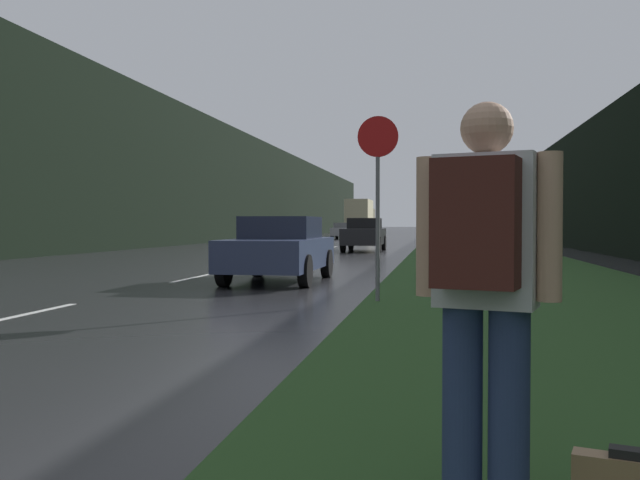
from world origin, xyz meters
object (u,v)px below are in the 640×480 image
object	(u,v)px
car_passing_near	(280,249)
car_oncoming	(344,231)
delivery_truck	(360,218)
stop_sign	(378,189)
car_passing_far	(364,234)
hitchhiker_with_backpack	(484,281)

from	to	relation	value
car_passing_near	car_oncoming	xyz separation A→B (m)	(-4.53, 42.52, -0.02)
delivery_truck	car_oncoming	bearing A→B (deg)	-90.00
stop_sign	car_passing_near	size ratio (longest dim) A/B	0.72
car_passing_near	car_passing_far	bearing A→B (deg)	-90.00
hitchhiker_with_backpack	car_oncoming	bearing A→B (deg)	114.23
car_oncoming	hitchhiker_with_backpack	bearing A→B (deg)	-81.37
delivery_truck	hitchhiker_with_backpack	bearing A→B (deg)	-82.92
delivery_truck	car_passing_far	bearing A→B (deg)	-83.09
stop_sign	car_oncoming	xyz separation A→B (m)	(-7.04, 46.14, -1.13)
stop_sign	car_oncoming	distance (m)	46.69
hitchhiker_with_backpack	car_passing_far	xyz separation A→B (m)	(-3.69, 28.82, -0.24)
stop_sign	hitchhiker_with_backpack	xyz separation A→B (m)	(1.18, -8.04, -0.81)
hitchhiker_with_backpack	car_oncoming	size ratio (longest dim) A/B	0.41
stop_sign	car_oncoming	bearing A→B (deg)	98.67
car_passing_far	stop_sign	bearing A→B (deg)	96.88
car_passing_near	car_passing_far	distance (m)	17.16
delivery_truck	car_passing_near	bearing A→B (deg)	-85.25
car_passing_near	delivery_truck	distance (m)	54.75
car_passing_far	delivery_truck	xyz separation A→B (m)	(-4.53, 37.39, 1.15)
hitchhiker_with_backpack	car_passing_far	bearing A→B (deg)	112.91
car_passing_near	car_oncoming	bearing A→B (deg)	-83.92
stop_sign	car_passing_near	distance (m)	4.54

